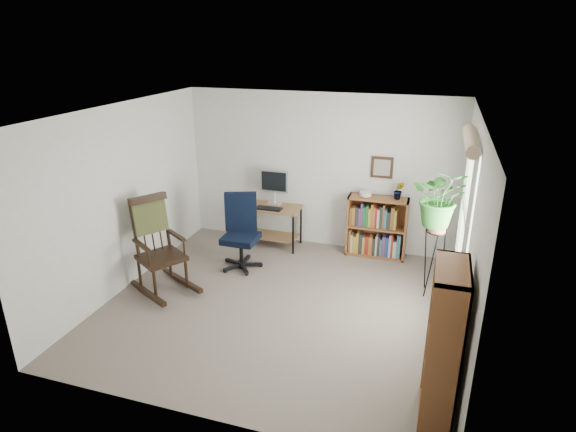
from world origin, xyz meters
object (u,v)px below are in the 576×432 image
(rocking_chair, at_px, (160,245))
(desk, at_px, (272,226))
(office_chair, at_px, (240,233))
(tall_bookshelf, at_px, (443,346))
(low_bookshelf, at_px, (377,227))

(rocking_chair, bearing_deg, desk, 5.96)
(office_chair, bearing_deg, tall_bookshelf, -57.38)
(desk, distance_m, office_chair, 0.92)
(office_chair, xyz_separation_m, rocking_chair, (-0.73, -0.90, 0.09))
(low_bookshelf, xyz_separation_m, tall_bookshelf, (0.97, -3.17, 0.27))
(office_chair, distance_m, low_bookshelf, 2.05)
(desk, bearing_deg, office_chair, -100.48)
(office_chair, bearing_deg, rocking_chair, -148.17)
(office_chair, height_order, low_bookshelf, office_chair)
(low_bookshelf, distance_m, tall_bookshelf, 3.33)
(desk, height_order, tall_bookshelf, tall_bookshelf)
(rocking_chair, xyz_separation_m, low_bookshelf, (2.53, 1.90, -0.18))
(low_bookshelf, bearing_deg, desk, -175.79)
(office_chair, height_order, tall_bookshelf, tall_bookshelf)
(desk, distance_m, tall_bookshelf, 4.03)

